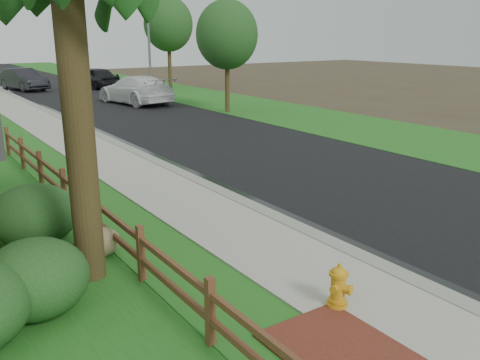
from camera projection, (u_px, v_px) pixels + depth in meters
ground at (397, 290)px, 8.96m from camera, size 120.00×120.00×0.00m
road at (70, 92)px, 39.24m from camera, size 8.00×90.00×0.02m
curb at (12, 95)px, 36.95m from camera, size 0.40×90.00×0.12m
wet_gutter at (17, 95)px, 37.15m from camera, size 0.50×90.00×0.00m
verge_far at (152, 87)px, 42.97m from camera, size 6.00×90.00×0.04m
brick_patch at (351, 359)px, 6.96m from camera, size 1.60×2.40×0.11m
ranch_fence at (78, 199)px, 11.92m from camera, size 0.12×16.92×1.10m
fire_hydrant at (338, 287)px, 8.15m from camera, size 0.49×0.40×0.75m
white_suv at (135, 90)px, 32.55m from camera, size 3.43×6.48×1.79m
dark_car_mid at (94, 77)px, 41.98m from camera, size 3.27×5.43×1.73m
dark_car_far at (23, 79)px, 40.38m from camera, size 3.07×5.48×1.71m
streetlight at (147, 28)px, 35.32m from camera, size 1.88×0.77×8.39m
boulder at (97, 243)px, 10.19m from camera, size 1.10×0.94×0.63m
shrub_a at (35, 278)px, 8.03m from camera, size 2.18×2.18×1.26m
shrub_c at (34, 215)px, 10.76m from camera, size 2.19×2.19×1.31m
tree_near_right at (227, 35)px, 28.05m from camera, size 3.45×3.45×6.21m
tree_mid_right at (168, 24)px, 42.02m from camera, size 4.07×4.07×7.37m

